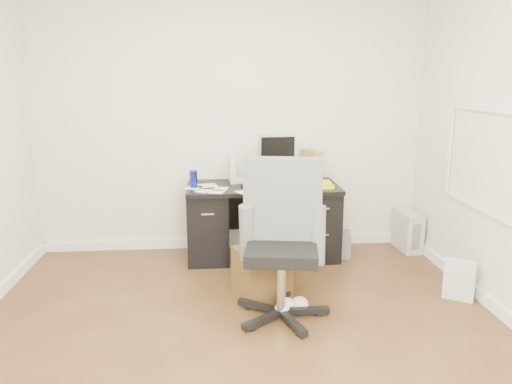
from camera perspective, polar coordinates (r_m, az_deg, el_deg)
ground at (r=3.66m, az=-1.49°, el=-16.51°), size 4.00×4.00×0.00m
room_shell at (r=3.22m, az=-1.11°, el=10.40°), size 4.02×4.02×2.71m
desk at (r=5.05m, az=0.79°, el=-3.11°), size 1.50×0.70×0.75m
loose_papers at (r=4.90m, az=-1.47°, el=0.62°), size 1.10×0.60×0.00m
lcd_monitor at (r=5.10m, az=2.46°, el=3.93°), size 0.41×0.26×0.50m
keyboard at (r=4.89m, az=0.97°, el=0.74°), size 0.46×0.20×0.03m
computer_mouse at (r=4.93m, az=5.77°, el=1.01°), size 0.07×0.07×0.07m
travel_mug at (r=4.89m, az=-7.15°, el=1.48°), size 0.10×0.10×0.17m
white_binder at (r=5.10m, az=-2.73°, el=2.64°), size 0.12×0.24×0.27m
magazine_file at (r=5.19m, az=6.35°, el=3.02°), size 0.23×0.31×0.32m
pen_cup at (r=5.16m, az=3.93°, el=2.39°), size 0.11×0.11×0.21m
yellow_book at (r=4.95m, az=7.66°, el=0.87°), size 0.21×0.26×0.04m
paper_remote at (r=4.68m, az=-0.17°, el=0.14°), size 0.33×0.30×0.02m
office_chair at (r=3.72m, az=2.96°, el=-5.81°), size 0.78×0.78×1.21m
pc_tower at (r=5.56m, az=16.92°, el=-4.25°), size 0.21×0.42×0.41m
shopping_bag at (r=4.52m, az=22.22°, el=-9.27°), size 0.30×0.28×0.33m
wicker_basket at (r=4.27m, az=0.67°, el=-9.09°), size 0.51×0.51×0.40m
desk_printer at (r=5.27m, az=8.63°, el=-5.84°), size 0.45×0.39×0.23m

